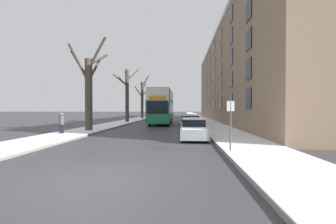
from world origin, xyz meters
The scene contains 13 objects.
ground_plane centered at (0.00, 0.00, 0.00)m, with size 320.00×320.00×0.00m, color #38383D.
sidewalk_left centered at (-5.90, 53.00, 0.08)m, with size 3.19×130.00×0.16m.
sidewalk_right centered at (5.90, 53.00, 0.08)m, with size 3.19×130.00×0.16m.
terrace_facade_right centered at (11.99, 29.60, 6.91)m, with size 9.10×48.97×13.82m.
bare_tree_left_0 centered at (-5.55, 12.75, 3.77)m, with size 3.36×2.81×8.03m.
bare_tree_left_1 centered at (-5.53, 25.92, 4.24)m, with size 3.72×3.25×8.07m.
bare_tree_left_2 centered at (-5.41, 37.70, 4.09)m, with size 3.39×2.77×8.61m.
double_decker_bus centered at (-0.21, 22.99, 2.47)m, with size 2.61×10.11×4.36m.
parked_car_0 centered at (3.23, 8.81, 0.64)m, with size 1.68×4.59×1.36m.
parked_car_1 centered at (3.23, 14.66, 0.65)m, with size 1.79×4.50×1.42m.
parked_car_2 centered at (3.23, 20.63, 0.63)m, with size 1.86×4.09×1.35m.
pedestrian_left_sidewalk centered at (-6.47, 10.02, 0.93)m, with size 0.37×0.37×1.70m.
street_sign_post centered at (4.60, 3.82, 1.35)m, with size 0.32×0.07×2.34m.
Camera 1 is at (2.53, -6.10, 1.96)m, focal length 24.00 mm.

